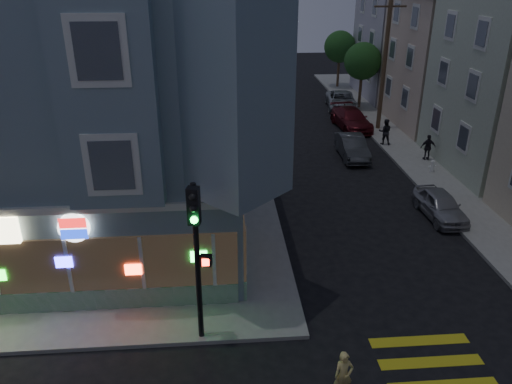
{
  "coord_description": "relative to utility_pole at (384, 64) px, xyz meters",
  "views": [
    {
      "loc": [
        0.28,
        -10.51,
        10.98
      ],
      "look_at": [
        1.68,
        7.16,
        2.94
      ],
      "focal_mm": 35.0,
      "sensor_mm": 36.0,
      "label": 1
    }
  ],
  "objects": [
    {
      "name": "row_house_c",
      "position": [
        7.5,
        1.0,
        -0.15
      ],
      "size": [
        12.0,
        8.6,
        9.0
      ],
      "primitive_type": "cube",
      "color": "beige",
      "rests_on": "sidewalk_ne"
    },
    {
      "name": "parked_car_a",
      "position": [
        -1.3,
        -13.96,
        -4.16
      ],
      "size": [
        1.65,
        3.8,
        1.28
      ],
      "primitive_type": "imported",
      "rotation": [
        0.0,
        0.0,
        0.04
      ],
      "color": "#9FA0A6",
      "rests_on": "ground"
    },
    {
      "name": "parked_car_d",
      "position": [
        -1.3,
        6.12,
        -4.1
      ],
      "size": [
        2.88,
        5.25,
        1.39
      ],
      "primitive_type": "imported",
      "rotation": [
        0.0,
        0.0,
        -0.12
      ],
      "color": "#A7AEB2",
      "rests_on": "ground"
    },
    {
      "name": "parked_car_b",
      "position": [
        -3.4,
        -5.56,
        -4.1
      ],
      "size": [
        1.56,
        4.24,
        1.39
      ],
      "primitive_type": "imported",
      "rotation": [
        0.0,
        0.0,
        -0.02
      ],
      "color": "#3B3E41",
      "rests_on": "ground"
    },
    {
      "name": "pedestrian_b",
      "position": [
        1.0,
        -6.67,
        -3.86
      ],
      "size": [
        0.93,
        0.4,
        1.57
      ],
      "primitive_type": "imported",
      "rotation": [
        0.0,
        0.0,
        3.12
      ],
      "color": "black",
      "rests_on": "sidewalk_ne"
    },
    {
      "name": "corner_building",
      "position": [
        -18.0,
        -13.02,
        1.02
      ],
      "size": [
        14.6,
        14.6,
        11.4
      ],
      "color": "gray",
      "rests_on": "sidewalk_nw"
    },
    {
      "name": "fire_hydrant",
      "position": [
        0.53,
        -8.64,
        -4.27
      ],
      "size": [
        0.41,
        0.24,
        0.71
      ],
      "color": "white",
      "rests_on": "sidewalk_ne"
    },
    {
      "name": "street_tree_far",
      "position": [
        0.2,
        14.0,
        -0.86
      ],
      "size": [
        3.0,
        3.0,
        5.3
      ],
      "color": "#4C3826",
      "rests_on": "sidewalk_ne"
    },
    {
      "name": "pedestrian_a",
      "position": [
        -0.7,
        -3.61,
        -3.79
      ],
      "size": [
        0.95,
        0.81,
        1.71
      ],
      "primitive_type": "imported",
      "rotation": [
        0.0,
        0.0,
        2.93
      ],
      "color": "black",
      "rests_on": "sidewalk_ne"
    },
    {
      "name": "street_tree_near",
      "position": [
        0.2,
        6.0,
        -0.86
      ],
      "size": [
        3.0,
        3.0,
        5.3
      ],
      "color": "#4C3826",
      "rests_on": "sidewalk_ne"
    },
    {
      "name": "sidewalk_nw",
      "position": [
        -25.5,
        -1.0,
        -4.72
      ],
      "size": [
        33.0,
        42.0,
        0.15
      ],
      "primitive_type": "cube",
      "color": "gray",
      "rests_on": "ground"
    },
    {
      "name": "utility_pole",
      "position": [
        0.0,
        0.0,
        0.0
      ],
      "size": [
        2.2,
        0.3,
        9.0
      ],
      "color": "#4C3826",
      "rests_on": "sidewalk_ne"
    },
    {
      "name": "row_house_d",
      "position": [
        7.5,
        10.0,
        0.6
      ],
      "size": [
        12.0,
        8.6,
        10.5
      ],
      "primitive_type": "cube",
      "color": "#AEA8B9",
      "rests_on": "sidewalk_ne"
    },
    {
      "name": "parked_car_c",
      "position": [
        -1.9,
        0.51,
        -4.07
      ],
      "size": [
        2.5,
        5.17,
        1.45
      ],
      "primitive_type": "imported",
      "rotation": [
        0.0,
        0.0,
        0.1
      ],
      "color": "#5B141C",
      "rests_on": "ground"
    },
    {
      "name": "running_child",
      "position": [
        -8.5,
        -24.34,
        -4.06
      ],
      "size": [
        0.57,
        0.4,
        1.48
      ],
      "primitive_type": "imported",
      "rotation": [
        0.0,
        0.0,
        0.09
      ],
      "color": "#E9D277",
      "rests_on": "ground"
    },
    {
      "name": "traffic_signal",
      "position": [
        -12.45,
        -21.83,
        -1.04
      ],
      "size": [
        0.65,
        0.6,
        5.33
      ],
      "rotation": [
        0.0,
        0.0,
        -0.2
      ],
      "color": "black",
      "rests_on": "sidewalk_nw"
    }
  ]
}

